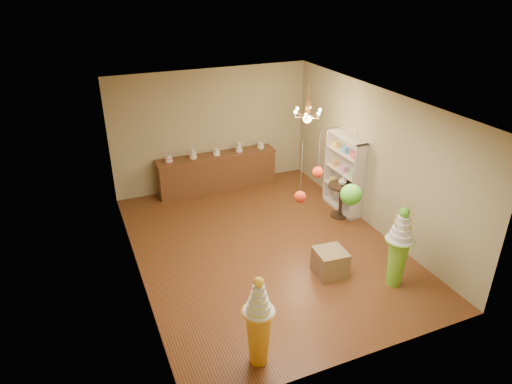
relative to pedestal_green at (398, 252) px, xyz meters
name	(u,v)px	position (x,y,z in m)	size (l,w,h in m)	color
floor	(264,246)	(-1.64, 2.02, -0.67)	(6.50, 6.50, 0.00)	#583017
ceiling	(266,102)	(-1.64, 2.02, 2.33)	(6.50, 6.50, 0.00)	silver
wall_back	(212,129)	(-1.64, 5.27, 0.83)	(5.00, 0.04, 3.00)	#988D69
wall_front	(366,275)	(-1.64, -1.23, 0.83)	(5.00, 0.04, 3.00)	#988D69
wall_left	(131,203)	(-4.14, 2.02, 0.83)	(0.04, 6.50, 3.00)	#988D69
wall_right	(374,160)	(0.86, 2.02, 0.83)	(0.04, 6.50, 3.00)	#988D69
pedestal_green	(398,252)	(0.00, 0.00, 0.00)	(0.55, 0.55, 1.55)	#6EBC29
pedestal_orange	(259,329)	(-2.94, -0.70, -0.08)	(0.44, 0.44, 1.47)	orange
burlap_riser	(330,262)	(-0.90, 0.72, -0.42)	(0.54, 0.54, 0.49)	olive
sideboard	(217,171)	(-1.64, 4.99, -0.19)	(3.04, 0.54, 1.16)	#58331B
shelving_unit	(344,173)	(0.70, 2.82, 0.23)	(0.33, 1.20, 1.80)	beige
round_table	(341,196)	(0.46, 2.52, -0.16)	(0.79, 0.79, 0.79)	black
vase	(343,181)	(0.46, 2.52, 0.22)	(0.19, 0.19, 0.19)	beige
pom_red_left	(300,197)	(-1.95, 0.06, 1.44)	(0.18, 0.18, 0.99)	#413D2F
pom_green_mid	(351,195)	(-1.10, 0.00, 1.33)	(0.33, 0.33, 1.17)	#413D2F
pom_red_right	(318,172)	(-1.53, 0.31, 1.66)	(0.17, 0.17, 0.76)	#413D2F
chandelier	(307,116)	(-0.24, 2.99, 1.63)	(0.70, 0.70, 0.85)	#ED9F53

